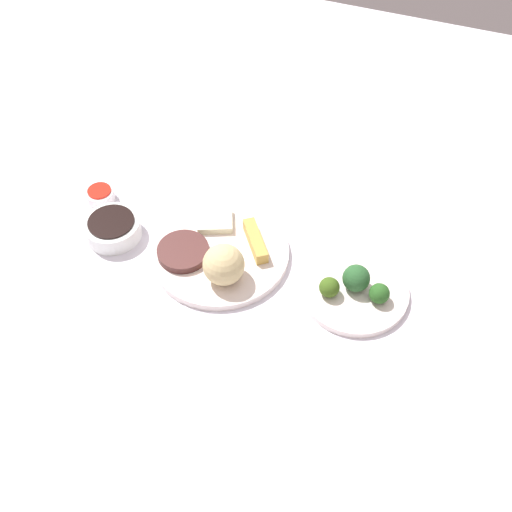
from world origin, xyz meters
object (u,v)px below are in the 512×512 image
at_px(main_plate, 220,252).
at_px(broccoli_plate, 354,290).
at_px(soy_sauce_bowl, 113,229).
at_px(sauce_ramekin_sweet_and_sour, 100,196).

bearing_deg(main_plate, broccoli_plate, 1.27).
bearing_deg(broccoli_plate, soy_sauce_bowl, -175.89).
bearing_deg(soy_sauce_bowl, sauce_ramekin_sweet_and_sour, 133.97).
relative_size(broccoli_plate, sauce_ramekin_sweet_and_sour, 3.39).
xyz_separation_m(main_plate, sauce_ramekin_sweet_and_sour, (-0.30, 0.05, 0.00)).
xyz_separation_m(broccoli_plate, soy_sauce_bowl, (-0.49, -0.04, 0.01)).
xyz_separation_m(main_plate, broccoli_plate, (0.27, 0.01, -0.00)).
bearing_deg(sauce_ramekin_sweet_and_sour, main_plate, -9.53).
distance_m(main_plate, broccoli_plate, 0.27).
distance_m(broccoli_plate, soy_sauce_bowl, 0.49).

